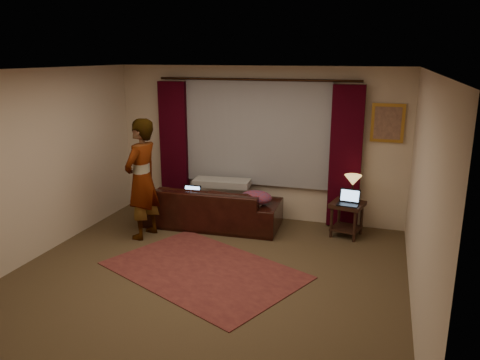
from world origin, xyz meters
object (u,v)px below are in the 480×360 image
(end_table, at_px, (347,219))
(sofa, at_px, (211,199))
(tiffany_lamp, at_px, (352,188))
(person, at_px, (142,179))
(laptop_table, at_px, (348,198))
(laptop_sofa, at_px, (190,194))

(end_table, bearing_deg, sofa, -175.15)
(tiffany_lamp, bearing_deg, sofa, -173.36)
(sofa, height_order, person, person)
(laptop_table, bearing_deg, sofa, -171.14)
(person, bearing_deg, end_table, 115.19)
(laptop_table, bearing_deg, laptop_sofa, -167.98)
(sofa, relative_size, laptop_table, 6.65)
(laptop_sofa, xyz_separation_m, tiffany_lamp, (2.56, 0.41, 0.20))
(sofa, relative_size, tiffany_lamp, 5.35)
(laptop_sofa, distance_m, person, 0.89)
(end_table, relative_size, laptop_table, 1.61)
(laptop_table, height_order, person, person)
(tiffany_lamp, relative_size, person, 0.23)
(tiffany_lamp, height_order, person, person)
(laptop_table, bearing_deg, tiffany_lamp, 86.24)
(laptop_sofa, xyz_separation_m, person, (-0.52, -0.62, 0.36))
(sofa, xyz_separation_m, tiffany_lamp, (2.25, 0.26, 0.30))
(laptop_sofa, relative_size, person, 0.17)
(laptop_sofa, bearing_deg, sofa, 24.22)
(sofa, distance_m, laptop_table, 2.22)
(sofa, bearing_deg, laptop_table, 179.06)
(laptop_sofa, bearing_deg, laptop_table, 3.69)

